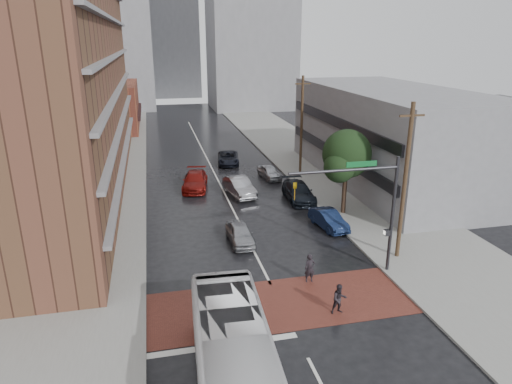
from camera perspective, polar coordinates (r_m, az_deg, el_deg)
ground at (r=24.74m, az=3.39°, el=-14.36°), size 160.00×160.00×0.00m
crosswalk at (r=25.14m, az=3.06°, el=-13.74°), size 14.00×5.00×0.02m
sidewalk_west at (r=47.14m, az=-19.04°, el=1.12°), size 9.00×90.00×0.15m
sidewalk_east at (r=49.98m, az=8.11°, el=2.95°), size 9.00×90.00×0.15m
apartment_block at (r=44.58m, az=-24.48°, el=17.79°), size 10.00×44.00×28.00m
storefront_west at (r=74.77m, az=-17.67°, el=10.16°), size 8.00×16.00×7.00m
building_east at (r=46.64m, az=16.35°, el=6.84°), size 11.00×26.00×9.00m
distant_tower_west at (r=98.22m, az=-18.64°, el=19.26°), size 18.00×16.00×32.00m
distant_tower_east at (r=94.12m, az=-0.66°, el=21.45°), size 16.00×14.00×36.00m
distant_tower_center at (r=115.02m, az=-10.40°, el=17.67°), size 12.00×10.00×24.00m
street_tree at (r=36.12m, az=11.26°, el=4.31°), size 4.20×4.10×6.90m
signal_mast at (r=26.77m, az=14.18°, el=-0.98°), size 6.50×0.30×7.20m
utility_pole_near at (r=29.29m, az=18.11°, el=1.19°), size 1.60×0.26×10.00m
utility_pole_far at (r=47.03m, az=5.72°, el=8.39°), size 1.60×0.26×10.00m
transit_bus at (r=17.87m, az=-2.28°, el=-22.62°), size 3.48×12.25×3.38m
pedestrian_a at (r=26.86m, az=6.75°, el=-9.45°), size 0.64×0.42×1.74m
pedestrian_b at (r=24.32m, az=10.38°, el=-13.03°), size 0.81×0.63×1.64m
car_travel_a at (r=31.59m, az=-2.00°, el=-5.23°), size 1.68×3.99×1.35m
car_travel_b at (r=40.98m, az=-2.09°, el=0.67°), size 2.49×5.13×1.62m
car_travel_c at (r=43.13m, az=-7.63°, el=1.40°), size 3.06×5.66×1.56m
suv_travel at (r=51.49m, az=-3.49°, el=4.27°), size 2.98×5.22×1.37m
car_parked_near at (r=34.42m, az=9.05°, el=-3.41°), size 1.99×4.21×1.33m
car_parked_mid at (r=39.90m, az=5.34°, el=0.02°), size 2.36×5.35×1.53m
car_parked_far at (r=46.05m, az=1.70°, el=2.50°), size 2.03×3.96×1.29m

